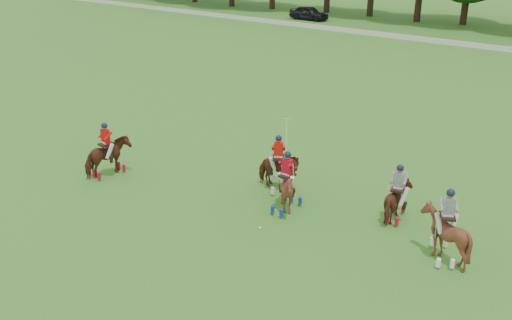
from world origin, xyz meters
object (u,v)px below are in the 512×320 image
Objects in this scene: polo_red_a at (108,157)px; polo_red_c at (287,190)px; polo_red_b at (278,171)px; polo_stripe_b at (445,234)px; polo_ball at (260,228)px; car_left at (309,13)px; polo_stripe_a at (397,201)px.

polo_red_c is at bearing 13.24° from polo_red_a.
polo_red_a is 7.21m from polo_red_b.
polo_stripe_b is 27.00× the size of polo_ball.
polo_red_c is (23.22, -38.84, 0.10)m from car_left.
polo_red_c reaches higher than polo_red_a.
polo_red_b is at bearing 25.67° from polo_red_a.
polo_stripe_b reaches higher than polo_ball.
polo_stripe_a is (11.30, 3.60, -0.09)m from polo_red_a.
polo_red_c reaches higher than polo_ball.
polo_ball is at bearing -148.84° from car_left.
polo_red_a is 1.09× the size of polo_stripe_a.
polo_red_b is 1.33× the size of polo_stripe_a.
polo_red_b reaches higher than polo_red_a.
polo_stripe_b reaches higher than car_left.
polo_ball is (1.32, -3.00, -0.78)m from polo_red_b.
car_left is at bearing 126.92° from polo_stripe_b.
polo_ball is at bearing -88.77° from polo_red_c.
polo_red_c is 26.14× the size of polo_ball.
polo_stripe_b is at bearing 8.74° from polo_red_a.
polo_red_b is 31.64× the size of polo_ball.
polo_stripe_a reaches higher than polo_ball.
polo_ball is at bearing -161.17° from polo_stripe_b.
polo_red_a is 25.99× the size of polo_ball.
polo_stripe_b is at bearing -141.76° from car_left.
polo_stripe_b is 6.12m from polo_ball.
polo_stripe_a is (3.52, 1.77, -0.09)m from polo_red_c.
polo_red_a reaches higher than polo_ball.
polo_red_a is 8.00m from polo_red_c.
car_left is 49.18× the size of polo_ball.
polo_stripe_b is at bearing 2.50° from polo_red_c.
polo_red_c is 1.89m from polo_ball.
polo_red_b is at bearing 171.63° from polo_stripe_b.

